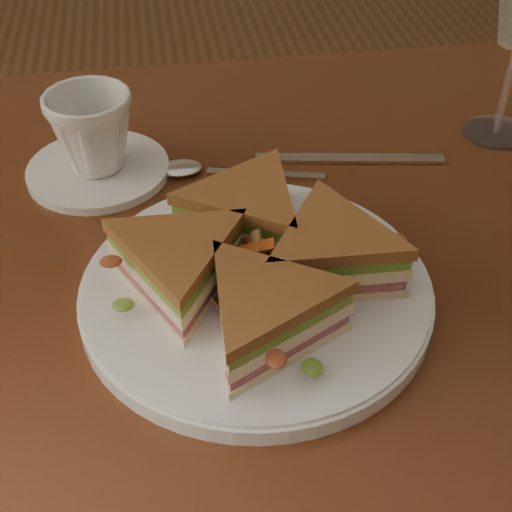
{
  "coord_description": "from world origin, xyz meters",
  "views": [
    {
      "loc": [
        -0.09,
        -0.54,
        1.2
      ],
      "look_at": [
        -0.02,
        -0.08,
        0.8
      ],
      "focal_mm": 50.0,
      "sensor_mm": 36.0,
      "label": 1
    }
  ],
  "objects_px": {
    "spoon": "(201,170)",
    "knife": "(343,159)",
    "plate": "(256,292)",
    "sandwich_wedges": "(256,260)",
    "table": "(262,310)",
    "coffee_cup": "(92,132)",
    "saucer": "(98,170)"
  },
  "relations": [
    {
      "from": "table",
      "to": "spoon",
      "type": "height_order",
      "value": "spoon"
    },
    {
      "from": "sandwich_wedges",
      "to": "knife",
      "type": "xyz_separation_m",
      "value": [
        0.13,
        0.21,
        -0.04
      ]
    },
    {
      "from": "saucer",
      "to": "coffee_cup",
      "type": "distance_m",
      "value": 0.05
    },
    {
      "from": "plate",
      "to": "spoon",
      "type": "bearing_deg",
      "value": 98.07
    },
    {
      "from": "sandwich_wedges",
      "to": "saucer",
      "type": "relative_size",
      "value": 1.79
    },
    {
      "from": "sandwich_wedges",
      "to": "spoon",
      "type": "relative_size",
      "value": 1.55
    },
    {
      "from": "spoon",
      "to": "saucer",
      "type": "xyz_separation_m",
      "value": [
        -0.11,
        0.02,
        0.0
      ]
    },
    {
      "from": "spoon",
      "to": "table",
      "type": "bearing_deg",
      "value": -55.02
    },
    {
      "from": "spoon",
      "to": "knife",
      "type": "bearing_deg",
      "value": 13.98
    },
    {
      "from": "sandwich_wedges",
      "to": "saucer",
      "type": "bearing_deg",
      "value": 122.41
    },
    {
      "from": "spoon",
      "to": "knife",
      "type": "height_order",
      "value": "spoon"
    },
    {
      "from": "saucer",
      "to": "spoon",
      "type": "bearing_deg",
      "value": -8.79
    },
    {
      "from": "spoon",
      "to": "sandwich_wedges",
      "type": "bearing_deg",
      "value": -68.2
    },
    {
      "from": "sandwich_wedges",
      "to": "saucer",
      "type": "height_order",
      "value": "sandwich_wedges"
    },
    {
      "from": "plate",
      "to": "saucer",
      "type": "distance_m",
      "value": 0.26
    },
    {
      "from": "table",
      "to": "plate",
      "type": "xyz_separation_m",
      "value": [
        -0.02,
        -0.08,
        0.11
      ]
    },
    {
      "from": "saucer",
      "to": "plate",
      "type": "bearing_deg",
      "value": -57.59
    },
    {
      "from": "sandwich_wedges",
      "to": "knife",
      "type": "height_order",
      "value": "sandwich_wedges"
    },
    {
      "from": "knife",
      "to": "coffee_cup",
      "type": "relative_size",
      "value": 2.3
    },
    {
      "from": "plate",
      "to": "sandwich_wedges",
      "type": "bearing_deg",
      "value": 0.0
    },
    {
      "from": "plate",
      "to": "spoon",
      "type": "height_order",
      "value": "plate"
    },
    {
      "from": "table",
      "to": "plate",
      "type": "bearing_deg",
      "value": -103.34
    },
    {
      "from": "plate",
      "to": "knife",
      "type": "relative_size",
      "value": 1.46
    },
    {
      "from": "table",
      "to": "spoon",
      "type": "xyz_separation_m",
      "value": [
        -0.05,
        0.12,
        0.1
      ]
    },
    {
      "from": "table",
      "to": "coffee_cup",
      "type": "distance_m",
      "value": 0.26
    },
    {
      "from": "table",
      "to": "coffee_cup",
      "type": "bearing_deg",
      "value": 138.59
    },
    {
      "from": "knife",
      "to": "saucer",
      "type": "distance_m",
      "value": 0.28
    },
    {
      "from": "table",
      "to": "saucer",
      "type": "distance_m",
      "value": 0.24
    },
    {
      "from": "plate",
      "to": "coffee_cup",
      "type": "bearing_deg",
      "value": 122.41
    },
    {
      "from": "plate",
      "to": "saucer",
      "type": "xyz_separation_m",
      "value": [
        -0.14,
        0.22,
        -0.0
      ]
    },
    {
      "from": "knife",
      "to": "coffee_cup",
      "type": "bearing_deg",
      "value": -173.97
    },
    {
      "from": "saucer",
      "to": "coffee_cup",
      "type": "height_order",
      "value": "coffee_cup"
    }
  ]
}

